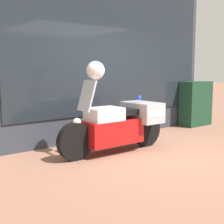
% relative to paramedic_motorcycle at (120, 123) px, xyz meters
% --- Properties ---
extents(ground_plane, '(60.00, 60.00, 0.00)m').
position_rel_paramedic_motorcycle_xyz_m(ground_plane, '(0.44, -0.74, -0.52)').
color(ground_plane, '#8E604C').
extents(shop_building, '(6.36, 0.55, 4.05)m').
position_rel_paramedic_motorcycle_xyz_m(shop_building, '(0.05, 1.25, 1.51)').
color(shop_building, '#333842').
rests_on(shop_building, ground).
extents(window_display, '(5.08, 0.30, 1.82)m').
position_rel_paramedic_motorcycle_xyz_m(window_display, '(0.78, 1.28, -0.08)').
color(window_display, slate).
rests_on(window_display, ground).
extents(paramedic_motorcycle, '(2.28, 0.80, 1.34)m').
position_rel_paramedic_motorcycle_xyz_m(paramedic_motorcycle, '(0.00, 0.00, 0.00)').
color(paramedic_motorcycle, black).
rests_on(paramedic_motorcycle, ground).
extents(utility_cabinet, '(0.92, 0.43, 1.20)m').
position_rel_paramedic_motorcycle_xyz_m(utility_cabinet, '(3.38, 0.79, 0.08)').
color(utility_cabinet, '#193D28').
rests_on(utility_cabinet, ground).
extents(white_helmet, '(0.32, 0.32, 0.32)m').
position_rel_paramedic_motorcycle_xyz_m(white_helmet, '(-0.55, 0.01, 0.98)').
color(white_helmet, white).
rests_on(white_helmet, paramedic_motorcycle).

